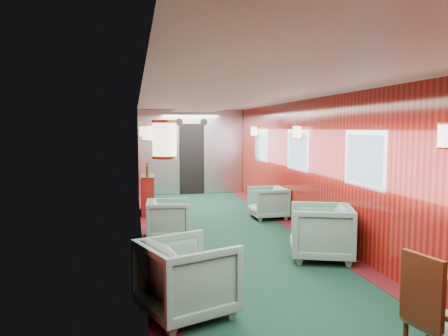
{
  "coord_description": "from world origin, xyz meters",
  "views": [
    {
      "loc": [
        -1.6,
        -6.45,
        1.88
      ],
      "look_at": [
        0.0,
        1.31,
        1.15
      ],
      "focal_mm": 35.0,
      "sensor_mm": 36.0,
      "label": 1
    }
  ],
  "objects_px": {
    "armchair_right_near": "(321,232)",
    "armchair_right_far": "(268,203)",
    "side_chair": "(432,311)",
    "credenza": "(147,194)",
    "armchair_left_far": "(168,219)",
    "armchair_left_near": "(187,277)"
  },
  "relations": [
    {
      "from": "side_chair",
      "to": "armchair_right_far",
      "type": "relative_size",
      "value": 1.32
    },
    {
      "from": "credenza",
      "to": "armchair_right_near",
      "type": "distance_m",
      "value": 4.59
    },
    {
      "from": "credenza",
      "to": "armchair_right_near",
      "type": "xyz_separation_m",
      "value": [
        2.34,
        -3.95,
        -0.04
      ]
    },
    {
      "from": "credenza",
      "to": "side_chair",
      "type": "bearing_deg",
      "value": -74.65
    },
    {
      "from": "side_chair",
      "to": "armchair_right_far",
      "type": "height_order",
      "value": "side_chair"
    },
    {
      "from": "credenza",
      "to": "armchair_left_far",
      "type": "relative_size",
      "value": 1.54
    },
    {
      "from": "armchair_left_far",
      "to": "armchair_right_far",
      "type": "xyz_separation_m",
      "value": [
        2.16,
        1.21,
        0.0
      ]
    },
    {
      "from": "side_chair",
      "to": "armchair_right_near",
      "type": "height_order",
      "value": "side_chair"
    },
    {
      "from": "armchair_right_far",
      "to": "armchair_left_far",
      "type": "bearing_deg",
      "value": -62.04
    },
    {
      "from": "armchair_left_far",
      "to": "armchair_right_near",
      "type": "distance_m",
      "value": 2.64
    },
    {
      "from": "armchair_left_near",
      "to": "armchair_left_far",
      "type": "distance_m",
      "value": 3.16
    },
    {
      "from": "side_chair",
      "to": "armchair_left_far",
      "type": "relative_size",
      "value": 1.32
    },
    {
      "from": "armchair_right_near",
      "to": "armchair_left_near",
      "type": "bearing_deg",
      "value": -35.01
    },
    {
      "from": "armchair_left_far",
      "to": "armchair_right_near",
      "type": "bearing_deg",
      "value": -125.13
    },
    {
      "from": "armchair_left_far",
      "to": "armchair_right_far",
      "type": "relative_size",
      "value": 1.0
    },
    {
      "from": "armchair_left_near",
      "to": "armchair_right_far",
      "type": "xyz_separation_m",
      "value": [
        2.21,
        4.36,
        -0.06
      ]
    },
    {
      "from": "credenza",
      "to": "armchair_right_far",
      "type": "distance_m",
      "value": 2.68
    },
    {
      "from": "side_chair",
      "to": "armchair_left_far",
      "type": "xyz_separation_m",
      "value": [
        -1.61,
        4.62,
        -0.19
      ]
    },
    {
      "from": "armchair_right_near",
      "to": "armchair_right_far",
      "type": "xyz_separation_m",
      "value": [
        0.11,
        2.86,
        -0.06
      ]
    },
    {
      "from": "armchair_right_near",
      "to": "armchair_left_far",
      "type": "bearing_deg",
      "value": -109.47
    },
    {
      "from": "armchair_right_near",
      "to": "armchair_right_far",
      "type": "distance_m",
      "value": 2.87
    },
    {
      "from": "armchair_left_near",
      "to": "armchair_right_near",
      "type": "height_order",
      "value": "armchair_right_near"
    }
  ]
}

